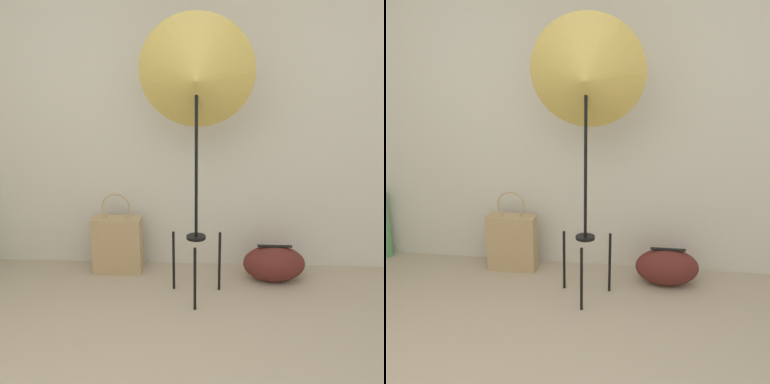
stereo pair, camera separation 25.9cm
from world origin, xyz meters
TOP-DOWN VIEW (x-y plane):
  - wall_back at (0.00, 2.39)m, footprint 8.00×0.05m
  - photo_umbrella at (0.24, 1.80)m, footprint 0.78×0.41m
  - tote_bag at (-0.42, 2.18)m, footprint 0.39×0.16m
  - duffel_bag at (0.84, 2.08)m, footprint 0.48×0.28m

SIDE VIEW (x-z plane):
  - duffel_bag at x=0.84m, z-range 0.00..0.29m
  - tote_bag at x=-0.42m, z-range -0.09..0.57m
  - wall_back at x=0.00m, z-range 0.00..2.60m
  - photo_umbrella at x=0.24m, z-range 0.57..2.54m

